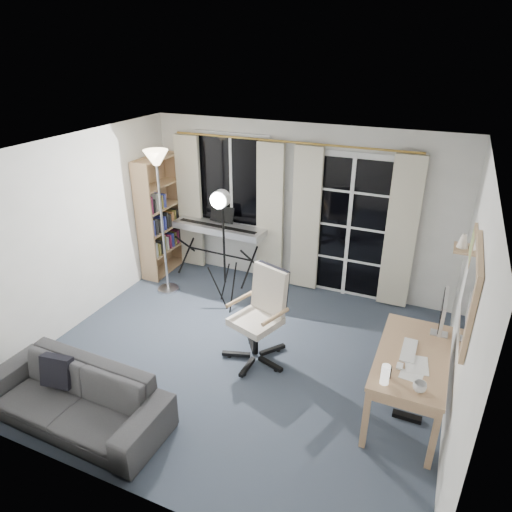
{
  "coord_description": "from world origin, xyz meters",
  "views": [
    {
      "loc": [
        1.91,
        -3.94,
        3.37
      ],
      "look_at": [
        0.04,
        0.35,
        1.16
      ],
      "focal_mm": 32.0,
      "sensor_mm": 36.0,
      "label": 1
    }
  ],
  "objects_px": {
    "studio_light": "(221,214)",
    "sofa": "(72,390)",
    "bookshelf": "(158,219)",
    "office_chair": "(263,307)",
    "desk": "(412,362)",
    "torchiere_lamp": "(158,180)",
    "mug": "(420,386)",
    "keyboard_piano": "(219,229)",
    "monitor": "(443,312)"
  },
  "relations": [
    {
      "from": "studio_light",
      "to": "sofa",
      "type": "distance_m",
      "value": 2.65
    },
    {
      "from": "bookshelf",
      "to": "office_chair",
      "type": "bearing_deg",
      "value": -31.38
    },
    {
      "from": "desk",
      "to": "torchiere_lamp",
      "type": "bearing_deg",
      "value": 162.52
    },
    {
      "from": "mug",
      "to": "office_chair",
      "type": "bearing_deg",
      "value": 155.9
    },
    {
      "from": "torchiere_lamp",
      "to": "mug",
      "type": "distance_m",
      "value": 4.11
    },
    {
      "from": "keyboard_piano",
      "to": "sofa",
      "type": "height_order",
      "value": "keyboard_piano"
    },
    {
      "from": "bookshelf",
      "to": "desk",
      "type": "distance_m",
      "value": 4.35
    },
    {
      "from": "torchiere_lamp",
      "to": "monitor",
      "type": "height_order",
      "value": "torchiere_lamp"
    },
    {
      "from": "torchiere_lamp",
      "to": "desk",
      "type": "height_order",
      "value": "torchiere_lamp"
    },
    {
      "from": "desk",
      "to": "sofa",
      "type": "xyz_separation_m",
      "value": [
        -2.92,
        -1.4,
        -0.24
      ]
    },
    {
      "from": "bookshelf",
      "to": "studio_light",
      "type": "bearing_deg",
      "value": -25.2
    },
    {
      "from": "keyboard_piano",
      "to": "mug",
      "type": "height_order",
      "value": "keyboard_piano"
    },
    {
      "from": "desk",
      "to": "studio_light",
      "type": "bearing_deg",
      "value": 158.66
    },
    {
      "from": "office_chair",
      "to": "desk",
      "type": "height_order",
      "value": "office_chair"
    },
    {
      "from": "studio_light",
      "to": "office_chair",
      "type": "distance_m",
      "value": 1.37
    },
    {
      "from": "torchiere_lamp",
      "to": "desk",
      "type": "distance_m",
      "value": 3.88
    },
    {
      "from": "monitor",
      "to": "sofa",
      "type": "xyz_separation_m",
      "value": [
        -3.12,
        -1.85,
        -0.59
      ]
    },
    {
      "from": "office_chair",
      "to": "keyboard_piano",
      "type": "bearing_deg",
      "value": 150.81
    },
    {
      "from": "studio_light",
      "to": "mug",
      "type": "height_order",
      "value": "studio_light"
    },
    {
      "from": "bookshelf",
      "to": "torchiere_lamp",
      "type": "relative_size",
      "value": 0.88
    },
    {
      "from": "keyboard_piano",
      "to": "monitor",
      "type": "height_order",
      "value": "monitor"
    },
    {
      "from": "bookshelf",
      "to": "mug",
      "type": "xyz_separation_m",
      "value": [
        4.1,
        -2.18,
        -0.13
      ]
    },
    {
      "from": "torchiere_lamp",
      "to": "mug",
      "type": "bearing_deg",
      "value": -24.24
    },
    {
      "from": "desk",
      "to": "sofa",
      "type": "height_order",
      "value": "sofa"
    },
    {
      "from": "studio_light",
      "to": "sofa",
      "type": "bearing_deg",
      "value": -99.42
    },
    {
      "from": "torchiere_lamp",
      "to": "office_chair",
      "type": "height_order",
      "value": "torchiere_lamp"
    },
    {
      "from": "studio_light",
      "to": "monitor",
      "type": "relative_size",
      "value": 3.49
    },
    {
      "from": "keyboard_piano",
      "to": "monitor",
      "type": "relative_size",
      "value": 2.94
    },
    {
      "from": "office_chair",
      "to": "desk",
      "type": "bearing_deg",
      "value": 9.45
    },
    {
      "from": "desk",
      "to": "sofa",
      "type": "relative_size",
      "value": 0.68
    },
    {
      "from": "bookshelf",
      "to": "monitor",
      "type": "relative_size",
      "value": 3.69
    },
    {
      "from": "torchiere_lamp",
      "to": "bookshelf",
      "type": "bearing_deg",
      "value": 130.26
    },
    {
      "from": "torchiere_lamp",
      "to": "sofa",
      "type": "height_order",
      "value": "torchiere_lamp"
    },
    {
      "from": "keyboard_piano",
      "to": "studio_light",
      "type": "distance_m",
      "value": 1.14
    },
    {
      "from": "torchiere_lamp",
      "to": "office_chair",
      "type": "relative_size",
      "value": 1.88
    },
    {
      "from": "studio_light",
      "to": "mug",
      "type": "relative_size",
      "value": 15.33
    },
    {
      "from": "studio_light",
      "to": "desk",
      "type": "bearing_deg",
      "value": -22.19
    },
    {
      "from": "torchiere_lamp",
      "to": "mug",
      "type": "xyz_separation_m",
      "value": [
        3.65,
        -1.64,
        -0.93
      ]
    },
    {
      "from": "office_chair",
      "to": "studio_light",
      "type": "bearing_deg",
      "value": 159.89
    },
    {
      "from": "bookshelf",
      "to": "sofa",
      "type": "height_order",
      "value": "bookshelf"
    },
    {
      "from": "mug",
      "to": "studio_light",
      "type": "bearing_deg",
      "value": 150.22
    },
    {
      "from": "studio_light",
      "to": "keyboard_piano",
      "type": "bearing_deg",
      "value": 120.31
    },
    {
      "from": "monitor",
      "to": "torchiere_lamp",
      "type": "bearing_deg",
      "value": 169.89
    },
    {
      "from": "keyboard_piano",
      "to": "mug",
      "type": "xyz_separation_m",
      "value": [
        3.14,
        -2.34,
        -0.05
      ]
    },
    {
      "from": "bookshelf",
      "to": "office_chair",
      "type": "height_order",
      "value": "bookshelf"
    },
    {
      "from": "keyboard_piano",
      "to": "monitor",
      "type": "xyz_separation_m",
      "value": [
        3.23,
        -1.39,
        0.16
      ]
    },
    {
      "from": "bookshelf",
      "to": "desk",
      "type": "height_order",
      "value": "bookshelf"
    },
    {
      "from": "monitor",
      "to": "keyboard_piano",
      "type": "bearing_deg",
      "value": 157.08
    },
    {
      "from": "torchiere_lamp",
      "to": "keyboard_piano",
      "type": "distance_m",
      "value": 1.24
    },
    {
      "from": "bookshelf",
      "to": "keyboard_piano",
      "type": "xyz_separation_m",
      "value": [
        0.97,
        0.17,
        -0.08
      ]
    }
  ]
}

